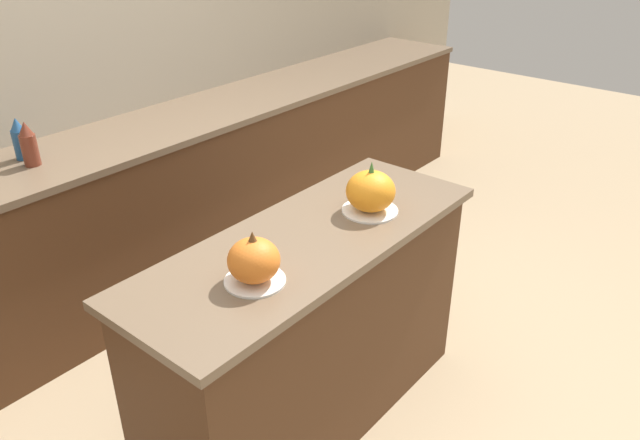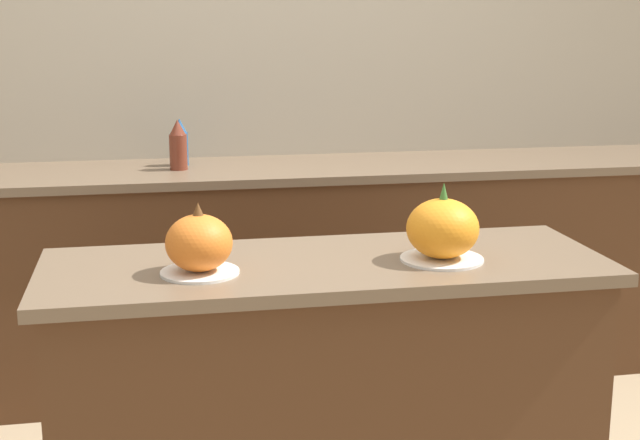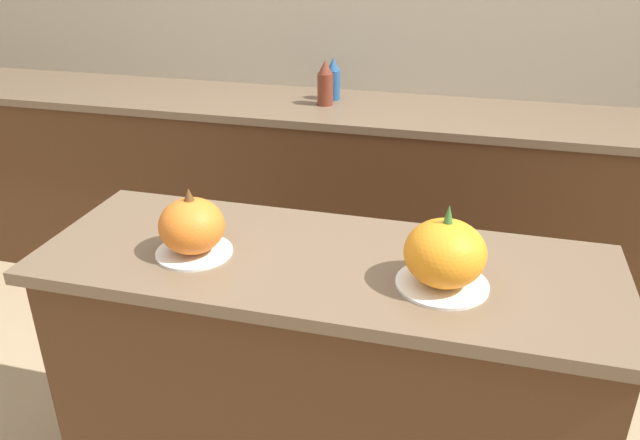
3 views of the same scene
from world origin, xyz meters
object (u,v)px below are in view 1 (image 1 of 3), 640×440
pumpkin_cake_left (254,262)px  bottle_short (20,139)px  bottle_tall (29,145)px  pumpkin_cake_right (371,192)px

pumpkin_cake_left → bottle_short: size_ratio=1.04×
bottle_tall → bottle_short: bearing=83.5°
bottle_tall → bottle_short: size_ratio=1.04×
pumpkin_cake_right → bottle_short: bottle_short is taller
pumpkin_cake_left → bottle_short: bottle_short is taller
pumpkin_cake_left → bottle_tall: (-0.00, 1.41, 0.06)m
pumpkin_cake_right → bottle_tall: 1.55m
pumpkin_cake_right → pumpkin_cake_left: bearing=-179.6°
bottle_tall → bottle_short: (0.01, 0.11, -0.00)m
pumpkin_cake_left → pumpkin_cake_right: bearing=0.4°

